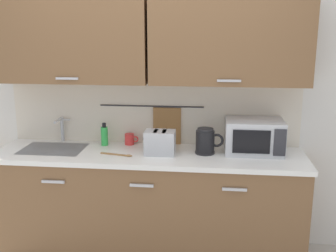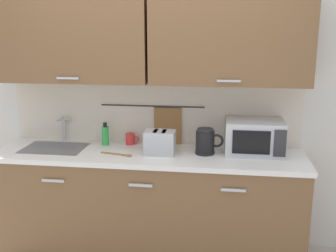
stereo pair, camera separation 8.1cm
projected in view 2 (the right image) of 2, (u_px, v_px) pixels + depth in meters
counter_unit at (147, 203)px, 3.41m from camera, size 2.53×0.64×0.90m
back_wall_assembly at (152, 73)px, 3.38m from camera, size 3.70×0.41×2.50m
sink_faucet at (63, 126)px, 3.59m from camera, size 0.09×0.17×0.22m
microwave at (254, 137)px, 3.26m from camera, size 0.46×0.35×0.27m
electric_kettle at (206, 142)px, 3.25m from camera, size 0.23×0.16×0.21m
dish_soap_bottle at (105, 135)px, 3.50m from camera, size 0.06×0.06×0.20m
mug_near_sink at (131, 139)px, 3.53m from camera, size 0.12×0.08×0.09m
toaster at (160, 142)px, 3.25m from camera, size 0.26×0.17×0.19m
wooden_spoon at (120, 154)px, 3.23m from camera, size 0.27×0.09×0.01m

